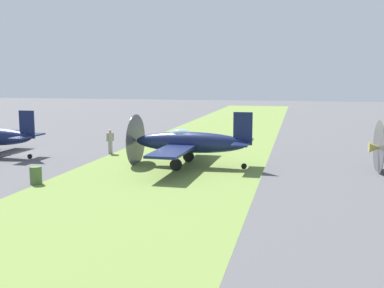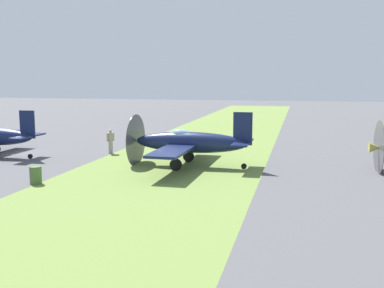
% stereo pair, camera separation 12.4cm
% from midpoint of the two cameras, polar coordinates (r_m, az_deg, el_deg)
% --- Properties ---
extents(ground_plane, '(160.00, 160.00, 0.00)m').
position_cam_midpoint_polar(ground_plane, '(35.17, -21.83, -1.25)').
color(ground_plane, '#515154').
extents(grass_verge, '(120.00, 11.00, 0.01)m').
position_cam_midpoint_polar(grass_verge, '(29.84, -1.49, -2.25)').
color(grass_verge, olive).
rests_on(grass_verge, ground).
extents(airplane_wingman, '(9.82, 7.81, 3.52)m').
position_cam_midpoint_polar(airplane_wingman, '(28.32, -0.37, 0.21)').
color(airplane_wingman, '#141E47').
rests_on(airplane_wingman, ground).
extents(ground_crew_chief, '(0.56, 0.38, 1.73)m').
position_cam_midpoint_polar(ground_crew_chief, '(33.57, -9.80, 0.37)').
color(ground_crew_chief, '#9E998E').
rests_on(ground_crew_chief, ground).
extents(fuel_drum, '(0.60, 0.60, 0.90)m').
position_cam_midpoint_polar(fuel_drum, '(25.10, -18.39, -3.63)').
color(fuel_drum, '#476633').
rests_on(fuel_drum, ground).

